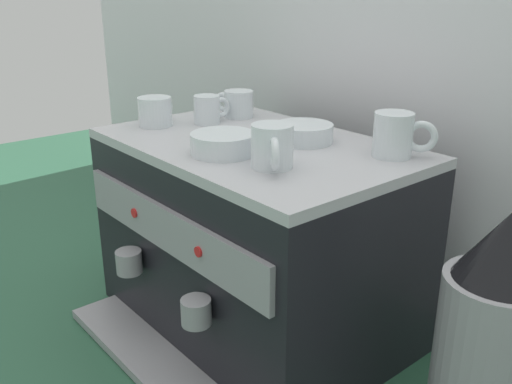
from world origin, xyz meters
name	(u,v)px	position (x,y,z in m)	size (l,w,h in m)	color
ground_plane	(256,320)	(0.00, 0.00, 0.00)	(4.00, 4.00, 0.00)	#28563D
tiled_backsplash_wall	(368,98)	(0.00, 0.36, 0.48)	(2.80, 0.03, 0.97)	silver
espresso_machine	(254,238)	(0.00, 0.00, 0.22)	(0.67, 0.55, 0.44)	black
ceramic_cup_0	(272,147)	(0.15, -0.09, 0.48)	(0.11, 0.09, 0.08)	silver
ceramic_cup_1	(396,135)	(0.25, 0.14, 0.48)	(0.11, 0.09, 0.08)	silver
ceramic_cup_2	(156,111)	(-0.26, -0.08, 0.47)	(0.08, 0.11, 0.07)	silver
ceramic_cup_3	(208,109)	(-0.20, 0.02, 0.47)	(0.06, 0.10, 0.07)	silver
ceramic_cup_4	(238,104)	(-0.21, 0.12, 0.47)	(0.11, 0.07, 0.07)	silver
ceramic_bowl_0	(303,133)	(0.06, 0.08, 0.45)	(0.12, 0.12, 0.04)	silver
ceramic_bowl_1	(223,144)	(0.03, -0.10, 0.46)	(0.13, 0.13, 0.04)	silver
coffee_grinder	(489,348)	(0.54, 0.03, 0.21)	(0.17, 0.17, 0.44)	#939399
milk_pitcher	(155,237)	(-0.44, -0.01, 0.06)	(0.10, 0.10, 0.13)	#B7B7BC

